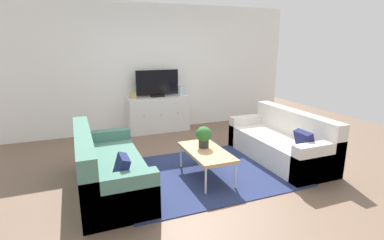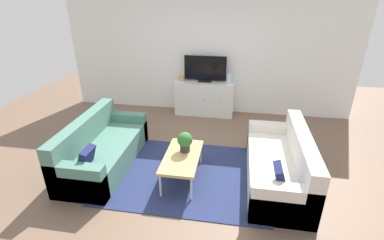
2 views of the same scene
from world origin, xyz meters
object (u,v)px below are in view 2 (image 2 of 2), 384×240
object	(u,v)px
glass_vase	(229,78)
mantel_clock	(181,78)
couch_left_side	(100,150)
coffee_table	(182,157)
couch_right_side	(283,167)
potted_plant	(185,141)
flat_screen_tv	(205,69)
tv_console	(205,98)

from	to	relation	value
glass_vase	mantel_clock	bearing A→B (deg)	180.00
couch_left_side	coffee_table	distance (m)	1.41
couch_left_side	couch_right_side	distance (m)	2.87
potted_plant	flat_screen_tv	xyz separation A→B (m)	(-0.01, 2.42, 0.46)
glass_vase	tv_console	bearing A→B (deg)	-180.00
mantel_clock	glass_vase	bearing A→B (deg)	0.00
potted_plant	mantel_clock	bearing A→B (deg)	102.68
flat_screen_tv	coffee_table	bearing A→B (deg)	-90.31
mantel_clock	couch_left_side	bearing A→B (deg)	-110.18
coffee_table	glass_vase	xyz separation A→B (m)	(0.55, 2.54, 0.49)
couch_left_side	couch_right_side	world-z (taller)	same
potted_plant	mantel_clock	xyz separation A→B (m)	(-0.54, 2.40, 0.24)
couch_right_side	glass_vase	xyz separation A→B (m)	(-0.93, 2.38, 0.60)
couch_right_side	coffee_table	size ratio (longest dim) A/B	1.90
couch_left_side	mantel_clock	bearing A→B (deg)	69.82
flat_screen_tv	glass_vase	size ratio (longest dim) A/B	4.34
couch_left_side	couch_right_side	bearing A→B (deg)	0.00
flat_screen_tv	couch_left_side	bearing A→B (deg)	-120.44
coffee_table	glass_vase	world-z (taller)	glass_vase
tv_console	flat_screen_tv	xyz separation A→B (m)	(-0.00, 0.02, 0.67)
potted_plant	tv_console	world-z (taller)	tv_console
potted_plant	glass_vase	world-z (taller)	glass_vase
flat_screen_tv	couch_right_side	bearing A→B (deg)	-58.58
flat_screen_tv	mantel_clock	size ratio (longest dim) A/B	7.09
couch_left_side	tv_console	bearing A→B (deg)	59.35
mantel_clock	tv_console	bearing A→B (deg)	-0.00
coffee_table	tv_console	size ratio (longest dim) A/B	0.77
glass_vase	couch_left_side	bearing A→B (deg)	-129.27
potted_plant	mantel_clock	distance (m)	2.47
flat_screen_tv	glass_vase	bearing A→B (deg)	-2.14
couch_left_side	potted_plant	bearing A→B (deg)	-1.13
mantel_clock	couch_right_side	bearing A→B (deg)	-49.94
couch_right_side	potted_plant	bearing A→B (deg)	-178.91
potted_plant	flat_screen_tv	distance (m)	2.47
coffee_table	tv_console	world-z (taller)	tv_console
couch_left_side	tv_console	size ratio (longest dim) A/B	1.45
coffee_table	couch_left_side	bearing A→B (deg)	173.30
couch_left_side	glass_vase	bearing A→B (deg)	50.73
couch_right_side	potted_plant	xyz separation A→B (m)	(-1.46, -0.03, 0.31)
coffee_table	glass_vase	bearing A→B (deg)	77.81
coffee_table	mantel_clock	xyz separation A→B (m)	(-0.52, 2.54, 0.45)
flat_screen_tv	glass_vase	world-z (taller)	flat_screen_tv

